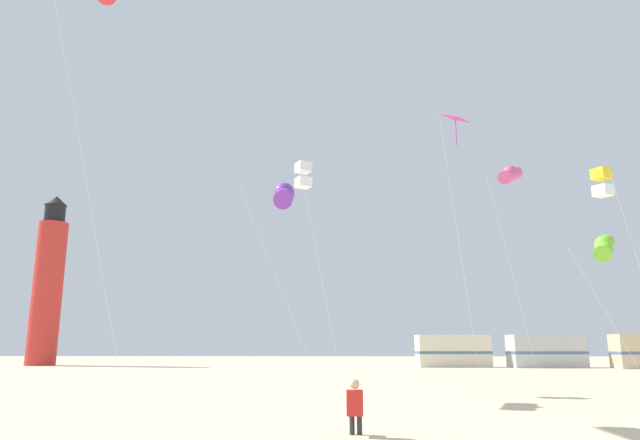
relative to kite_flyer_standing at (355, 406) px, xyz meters
name	(u,v)px	position (x,y,z in m)	size (l,w,h in m)	color
kite_flyer_standing	(355,406)	(0.00, 0.00, 0.00)	(0.35, 0.52, 1.16)	red
kite_box_white	(303,175)	(-1.86, 11.94, 8.66)	(2.12, 2.12, 9.86)	silver
kite_tube_lime	(604,247)	(10.89, 11.66, 5.30)	(2.67, 3.01, 6.62)	silver
kite_tube_violet	(284,196)	(-2.35, 8.30, 6.77)	(3.06, 2.87, 8.09)	silver
kite_tube_rainbow	(510,175)	(8.94, 17.27, 10.21)	(2.35, 2.61, 11.53)	silver
kite_diamond_magenta	(456,130)	(4.61, 10.17, 10.05)	(1.34, 1.34, 11.39)	silver
kite_box_gold	(602,183)	(10.37, 10.11, 7.68)	(2.30, 2.18, 8.88)	silver
lighthouse_distant	(48,284)	(-29.01, 43.38, 7.22)	(2.80, 2.80, 16.80)	red
rv_van_cream	(453,351)	(9.87, 40.49, 0.78)	(6.57, 2.72, 2.80)	beige
rv_van_silver	(546,351)	(17.79, 39.48, 0.78)	(6.61, 2.85, 2.80)	#B7BABF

